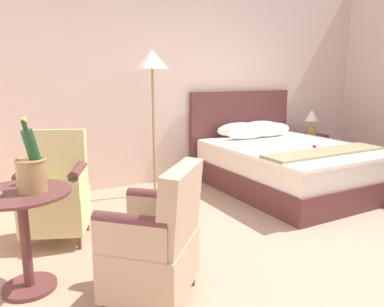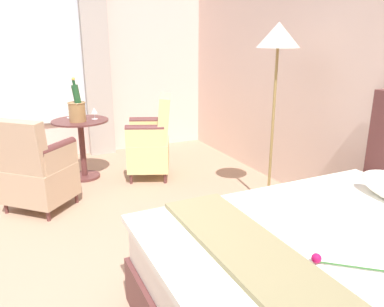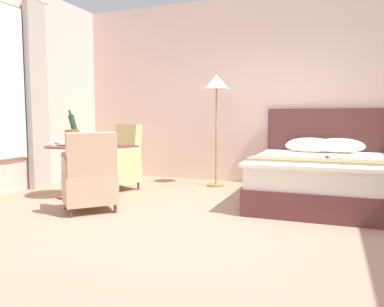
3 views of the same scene
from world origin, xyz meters
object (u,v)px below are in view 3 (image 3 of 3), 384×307
floor_lamp_brass (216,90)px  snack_plate (58,145)px  wine_glass_near_bucket (78,138)px  armchair_by_window (120,161)px  champagne_bucket (72,135)px  armchair_facing_bed (90,178)px  side_table_round (70,165)px  wine_glass_near_edge (54,138)px  bed (322,175)px

floor_lamp_brass → snack_plate: (-1.81, -1.56, -0.81)m
wine_glass_near_bucket → armchair_by_window: bearing=62.9°
snack_plate → armchair_by_window: (0.51, 0.77, -0.29)m
champagne_bucket → floor_lamp_brass: bearing=45.7°
wine_glass_near_bucket → armchair_facing_bed: size_ratio=0.14×
side_table_round → wine_glass_near_edge: (-0.18, -0.09, 0.36)m
side_table_round → armchair_by_window: 0.84m
snack_plate → wine_glass_near_edge: bearing=-91.4°
floor_lamp_brass → snack_plate: 2.52m
wine_glass_near_bucket → snack_plate: 0.28m
snack_plate → armchair_by_window: size_ratio=0.15×
snack_plate → armchair_facing_bed: (0.92, -0.56, -0.32)m
wine_glass_near_bucket → armchair_by_window: 0.77m
wine_glass_near_bucket → snack_plate: wine_glass_near_bucket is taller
side_table_round → snack_plate: bearing=-178.3°
wine_glass_near_edge → snack_plate: bearing=88.6°
champagne_bucket → snack_plate: (-0.26, 0.03, -0.14)m
snack_plate → armchair_by_window: 0.97m
wine_glass_near_edge → armchair_by_window: armchair_by_window is taller
bed → armchair_by_window: size_ratio=2.19×
snack_plate → armchair_by_window: armchair_by_window is taller
floor_lamp_brass → wine_glass_near_bucket: 2.24m
floor_lamp_brass → snack_plate: bearing=-139.3°
armchair_facing_bed → floor_lamp_brass: bearing=67.2°
wine_glass_near_bucket → wine_glass_near_edge: 0.33m
side_table_round → armchair_facing_bed: 0.93m
floor_lamp_brass → champagne_bucket: bearing=-134.3°
bed → armchair_by_window: (-2.93, -0.22, 0.09)m
floor_lamp_brass → wine_glass_near_bucket: size_ratio=13.02×
bed → wine_glass_near_edge: 3.64m
snack_plate → side_table_round: bearing=1.7°
snack_plate → wine_glass_near_bucket: bearing=40.4°
champagne_bucket → armchair_facing_bed: 0.97m
floor_lamp_brass → wine_glass_near_bucket: floor_lamp_brass is taller
wine_glass_near_edge → armchair_by_window: bearing=59.0°
bed → armchair_facing_bed: bearing=-148.4°
wine_glass_near_bucket → snack_plate: size_ratio=0.91×
floor_lamp_brass → champagne_bucket: 2.31m
side_table_round → snack_plate: snack_plate is taller
wine_glass_near_bucket → snack_plate: bearing=-139.6°
champagne_bucket → armchair_by_window: size_ratio=0.50×
champagne_bucket → snack_plate: bearing=174.1°
bed → champagne_bucket: (-3.18, -1.02, 0.52)m
wine_glass_near_edge → floor_lamp_brass: bearing=42.2°
armchair_by_window → champagne_bucket: bearing=-107.4°
champagne_bucket → side_table_round: bearing=157.4°
wine_glass_near_bucket → champagne_bucket: bearing=-74.4°
bed → side_table_round: bed is taller
armchair_by_window → armchair_facing_bed: size_ratio=1.06×
champagne_bucket → snack_plate: 0.30m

